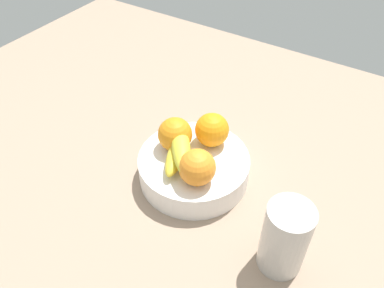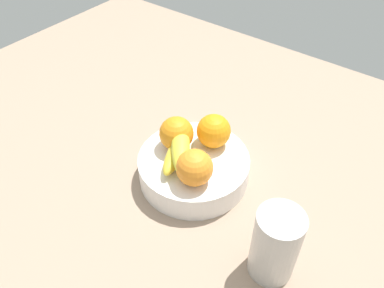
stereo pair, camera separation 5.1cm
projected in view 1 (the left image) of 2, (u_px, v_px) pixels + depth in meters
The scene contains 7 objects.
ground_plane at pixel (189, 186), 90.18cm from camera, with size 180.00×140.00×3.00cm, color gray.
fruit_bowl at pixel (192, 167), 88.40cm from camera, with size 25.19×25.19×6.24cm, color white.
orange_front_left at pixel (212, 130), 87.14cm from camera, with size 7.81×7.81×7.81cm, color orange.
orange_front_right at pixel (175, 134), 86.01cm from camera, with size 7.81×7.81×7.81cm, color orange.
orange_center at pixel (197, 167), 78.56cm from camera, with size 7.81×7.81×7.81cm, color orange.
banana_bunch at pixel (180, 147), 84.23cm from camera, with size 13.72×17.35×6.20cm.
thermos_tumbler at pixel (285, 238), 68.96cm from camera, with size 8.53×8.53×15.58cm, color beige.
Camera 1 is at (-32.25, 49.70, 67.20)cm, focal length 35.97 mm.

